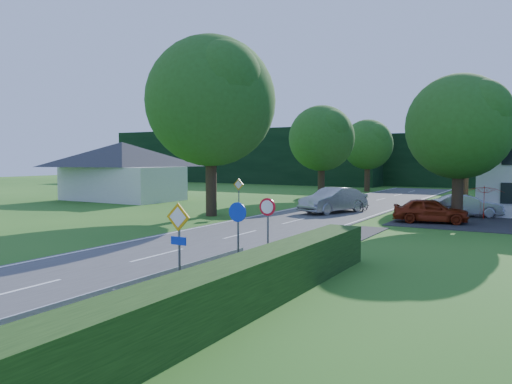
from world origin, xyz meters
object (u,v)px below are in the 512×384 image
Objects in this scene: motorcycle at (365,203)px; parked_car_silver_a at (466,205)px; moving_car at (333,200)px; parasol at (484,202)px; streetlight at (456,147)px; parked_car_red at (430,210)px.

motorcycle is 0.46× the size of parked_car_silver_a.
parked_car_silver_a reaches higher than motorcycle.
parasol is (9.30, 1.43, 0.17)m from moving_car.
streetlight reaches higher than parasol.
streetlight is 4.64m from parked_car_red.
motorcycle is at bearing 173.16° from parasol.
parasol is at bearing -13.59° from motorcycle.
parasol is (1.54, 0.94, -3.40)m from streetlight.
motorcycle is 6.70m from parked_car_silver_a.
moving_car is 8.52m from parked_car_silver_a.
moving_car is 1.22× the size of parked_car_silver_a.
motorcycle is (1.50, 2.37, -0.34)m from moving_car.
motorcycle is 7.00m from parked_car_red.
parked_car_red is (-0.92, -2.64, -3.71)m from streetlight.
streetlight is 1.90× the size of parked_car_red.
parked_car_silver_a is at bearing -29.66° from parked_car_red.
parked_car_red reaches higher than motorcycle.
streetlight is 3.84m from parasol.
parasol reaches higher than motorcycle.
motorcycle is at bearing 163.33° from streetlight.
parked_car_red is 4.35m from parasol.
parked_car_silver_a is at bearing 141.23° from parasol.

